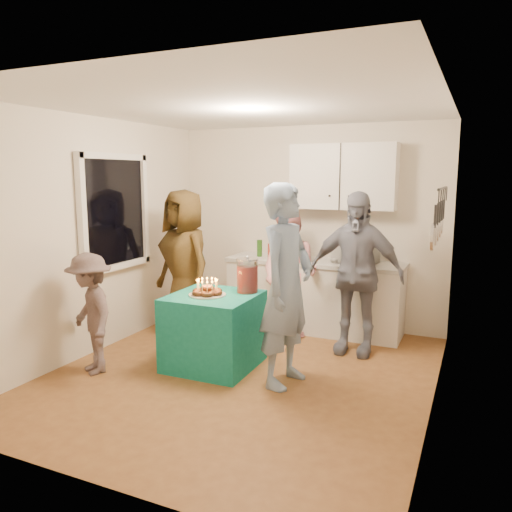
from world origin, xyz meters
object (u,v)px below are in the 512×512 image
at_px(party_table, 214,330).
at_px(microwave, 355,252).
at_px(punch_jar, 247,276).
at_px(man_birthday, 286,286).
at_px(woman_back_left, 185,264).
at_px(counter, 314,297).
at_px(woman_back_center, 290,273).
at_px(child_near_left, 91,313).
at_px(woman_back_right, 355,273).

bearing_deg(party_table, microwave, 55.89).
distance_m(punch_jar, man_birthday, 0.66).
xyz_separation_m(party_table, woman_back_left, (-0.81, 0.74, 0.52)).
bearing_deg(man_birthday, counter, 16.67).
relative_size(punch_jar, woman_back_center, 0.22).
bearing_deg(microwave, man_birthday, -89.70).
relative_size(microwave, child_near_left, 0.42).
distance_m(punch_jar, woman_back_center, 1.04).
bearing_deg(woman_back_left, woman_back_right, 30.87).
bearing_deg(child_near_left, microwave, 78.71).
bearing_deg(party_table, punch_jar, 42.16).
xyz_separation_m(party_table, woman_back_right, (1.22, 1.01, 0.52)).
bearing_deg(child_near_left, counter, 86.56).
height_order(party_table, woman_back_right, woman_back_right).
height_order(man_birthday, woman_back_left, man_birthday).
distance_m(woman_back_center, woman_back_right, 0.91).
bearing_deg(woman_back_right, microwave, 104.96).
bearing_deg(woman_back_right, man_birthday, -107.89).
distance_m(woman_back_left, woman_back_center, 1.29).
bearing_deg(child_near_left, man_birthday, 48.62).
height_order(microwave, woman_back_right, woman_back_right).
xyz_separation_m(punch_jar, man_birthday, (0.56, -0.34, 0.02)).
height_order(punch_jar, child_near_left, child_near_left).
bearing_deg(counter, woman_back_center, -121.78).
xyz_separation_m(counter, party_table, (-0.57, -1.60, -0.05)).
xyz_separation_m(party_table, child_near_left, (-1.03, -0.65, 0.23)).
bearing_deg(man_birthday, microwave, -0.70).
height_order(party_table, punch_jar, punch_jar).
distance_m(counter, man_birthday, 1.79).
bearing_deg(microwave, woman_back_right, -67.97).
bearing_deg(woman_back_center, microwave, 35.90).
bearing_deg(counter, microwave, 0.00).
distance_m(man_birthday, woman_back_right, 1.17).
height_order(microwave, woman_back_center, woman_back_center).
bearing_deg(woman_back_left, child_near_left, -75.79).
xyz_separation_m(party_table, punch_jar, (0.27, 0.25, 0.55)).
xyz_separation_m(counter, woman_back_right, (0.66, -0.59, 0.47)).
distance_m(counter, child_near_left, 2.77).
bearing_deg(man_birthday, woman_back_right, -11.83).
bearing_deg(punch_jar, child_near_left, -145.44).
bearing_deg(punch_jar, microwave, 59.04).
height_order(counter, party_table, counter).
bearing_deg(woman_back_left, counter, 55.39).
bearing_deg(punch_jar, woman_back_center, 85.02).
distance_m(punch_jar, woman_back_right, 1.22).
relative_size(counter, punch_jar, 6.47).
bearing_deg(woman_back_left, party_table, -19.08).
distance_m(counter, microwave, 0.81).
bearing_deg(microwave, woman_back_center, -146.53).
bearing_deg(punch_jar, counter, 77.70).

